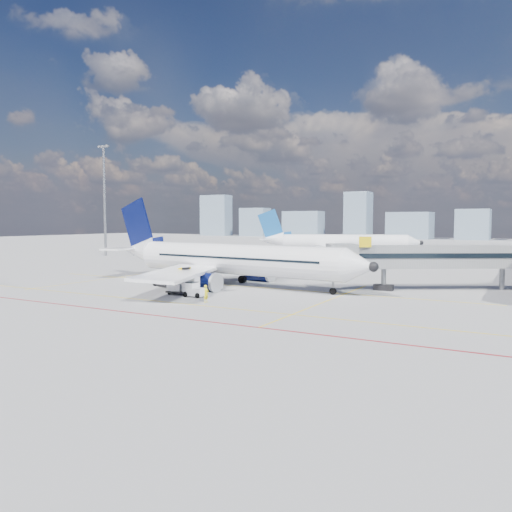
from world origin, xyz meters
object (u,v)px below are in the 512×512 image
(belt_loader, at_px, (168,281))
(baggage_tug, at_px, (194,290))
(ramp_worker, at_px, (206,294))
(main_aircraft, at_px, (226,259))
(second_aircraft, at_px, (337,243))
(cargo_dolly, at_px, (183,285))

(belt_loader, bearing_deg, baggage_tug, -13.16)
(baggage_tug, height_order, ramp_worker, ramp_worker)
(ramp_worker, bearing_deg, main_aircraft, 25.60)
(second_aircraft, height_order, cargo_dolly, second_aircraft)
(baggage_tug, relative_size, ramp_worker, 1.34)
(second_aircraft, height_order, baggage_tug, second_aircraft)
(belt_loader, bearing_deg, main_aircraft, 66.68)
(belt_loader, relative_size, ramp_worker, 3.84)
(second_aircraft, xyz_separation_m, belt_loader, (-0.62, -58.95, -2.52))
(second_aircraft, bearing_deg, ramp_worker, -102.32)
(second_aircraft, height_order, belt_loader, second_aircraft)
(second_aircraft, bearing_deg, belt_loader, -111.57)
(cargo_dolly, bearing_deg, ramp_worker, -44.34)
(baggage_tug, xyz_separation_m, cargo_dolly, (-2.07, 0.87, 0.32))
(main_aircraft, height_order, ramp_worker, main_aircraft)
(main_aircraft, height_order, belt_loader, main_aircraft)
(main_aircraft, bearing_deg, belt_loader, -127.96)
(main_aircraft, relative_size, baggage_tug, 16.74)
(second_aircraft, xyz_separation_m, cargo_dolly, (4.82, -63.13, -2.15))
(main_aircraft, relative_size, ramp_worker, 22.51)
(baggage_tug, xyz_separation_m, ramp_worker, (3.20, -2.41, 0.12))
(baggage_tug, height_order, belt_loader, belt_loader)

